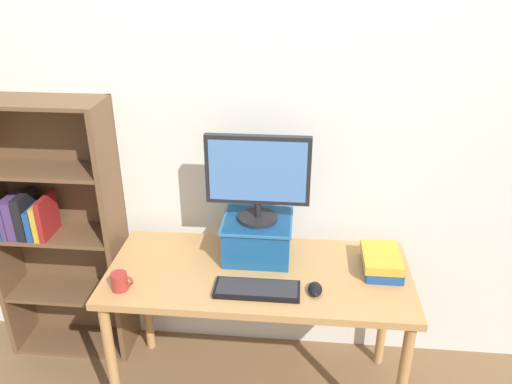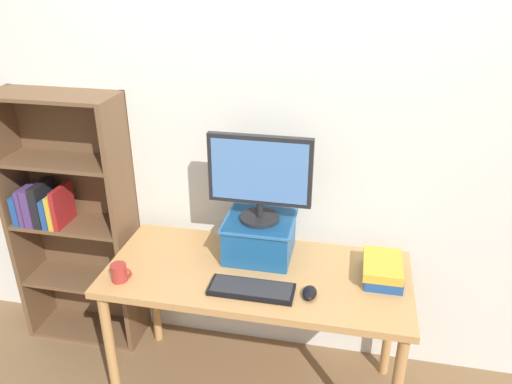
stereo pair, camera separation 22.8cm
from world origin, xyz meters
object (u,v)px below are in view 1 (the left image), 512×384
computer_mouse (315,289)px  coffee_mug (120,281)px  keyboard (257,289)px  riser_box (258,236)px  desk (259,286)px  book_stack (382,261)px  bookshelf_unit (55,230)px  computer_monitor (258,176)px

computer_mouse → coffee_mug: size_ratio=1.02×
computer_mouse → coffee_mug: bearing=-176.1°
keyboard → riser_box: bearing=94.7°
desk → book_stack: (0.59, 0.07, 0.13)m
book_stack → coffee_mug: bearing=-167.2°
desk → keyboard: keyboard is taller
riser_box → book_stack: bearing=-7.7°
keyboard → computer_mouse: 0.26m
computer_mouse → coffee_mug: 0.88m
bookshelf_unit → riser_box: (1.14, -0.14, 0.10)m
computer_monitor → coffee_mug: 0.79m
desk → computer_mouse: bearing=-28.4°
riser_box → computer_mouse: 0.42m
computer_monitor → book_stack: computer_monitor is taller
bookshelf_unit → coffee_mug: bearing=-42.1°
bookshelf_unit → keyboard: 1.25m
desk → computer_monitor: (-0.02, 0.15, 0.52)m
book_stack → computer_monitor: bearing=172.5°
computer_monitor → bookshelf_unit: bearing=173.0°
bookshelf_unit → computer_mouse: size_ratio=14.61×
riser_box → book_stack: riser_box is taller
computer_monitor → coffee_mug: computer_monitor is taller
bookshelf_unit → keyboard: size_ratio=3.94×
computer_mouse → keyboard: bearing=-175.9°
desk → book_stack: bearing=6.6°
desk → computer_monitor: computer_monitor is taller
riser_box → coffee_mug: bearing=-149.2°
computer_mouse → book_stack: book_stack is taller
computer_mouse → riser_box: bearing=134.2°
computer_monitor → computer_mouse: (0.29, -0.29, -0.42)m
bookshelf_unit → computer_mouse: 1.49m
keyboard → coffee_mug: 0.62m
riser_box → computer_mouse: riser_box is taller
riser_box → book_stack: size_ratio=1.30×
desk → computer_mouse: size_ratio=14.01×
desk → coffee_mug: size_ratio=14.27×
keyboard → book_stack: (0.58, 0.23, 0.03)m
desk → computer_monitor: size_ratio=2.93×
keyboard → computer_monitor: bearing=94.8°
book_stack → bookshelf_unit: bearing=172.8°
desk → riser_box: riser_box is taller
computer_monitor → computer_mouse: computer_monitor is taller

